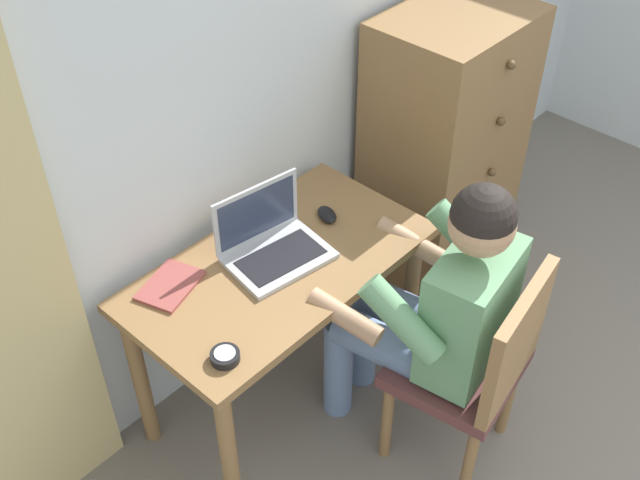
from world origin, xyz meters
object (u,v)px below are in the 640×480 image
at_px(person_seated, 434,304).
at_px(computer_mouse, 327,214).
at_px(chair, 477,365).
at_px(notebook_pad, 170,285).
at_px(dresser, 443,149).
at_px(laptop, 271,242).
at_px(desk, 280,288).
at_px(desk_clock, 225,356).

relative_size(person_seated, computer_mouse, 11.93).
relative_size(chair, notebook_pad, 4.17).
distance_m(dresser, laptop, 1.06).
xyz_separation_m(desk, person_seated, (0.24, -0.48, 0.08)).
bearing_deg(desk, desk_clock, -155.78).
height_order(laptop, computer_mouse, laptop).
relative_size(computer_mouse, notebook_pad, 0.48).
bearing_deg(laptop, chair, -71.41).
height_order(chair, computer_mouse, chair).
xyz_separation_m(desk, chair, (0.26, -0.66, -0.10)).
distance_m(desk, desk_clock, 0.47).
xyz_separation_m(dresser, desk_clock, (-1.47, -0.25, 0.11)).
relative_size(person_seated, notebook_pad, 5.68).
height_order(dresser, chair, dresser).
bearing_deg(dresser, laptop, -179.18).
xyz_separation_m(computer_mouse, desk_clock, (-0.70, -0.23, -0.00)).
relative_size(desk, notebook_pad, 5.09).
bearing_deg(chair, desk_clock, 144.29).
bearing_deg(chair, notebook_pad, 124.57).
bearing_deg(desk, dresser, 3.65).
distance_m(person_seated, notebook_pad, 0.87).
height_order(chair, notebook_pad, chair).
xyz_separation_m(desk, laptop, (0.02, 0.05, 0.17)).
bearing_deg(person_seated, desk, 116.11).
xyz_separation_m(desk, computer_mouse, (0.29, 0.04, 0.13)).
bearing_deg(notebook_pad, chair, -72.97).
bearing_deg(desk, chair, -68.44).
bearing_deg(dresser, person_seated, -146.36).
relative_size(desk, chair, 1.22).
bearing_deg(person_seated, laptop, 111.89).
xyz_separation_m(dresser, chair, (-0.80, -0.73, -0.12)).
distance_m(dresser, chair, 1.09).
height_order(dresser, notebook_pad, dresser).
bearing_deg(laptop, notebook_pad, 159.33).
height_order(person_seated, desk_clock, person_seated).
bearing_deg(desk, computer_mouse, 8.30).
distance_m(person_seated, laptop, 0.59).
distance_m(desk, person_seated, 0.54).
relative_size(desk_clock, notebook_pad, 0.43).
xyz_separation_m(chair, person_seated, (-0.03, 0.18, 0.18)).
distance_m(desk, chair, 0.72).
bearing_deg(person_seated, desk_clock, 154.98).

